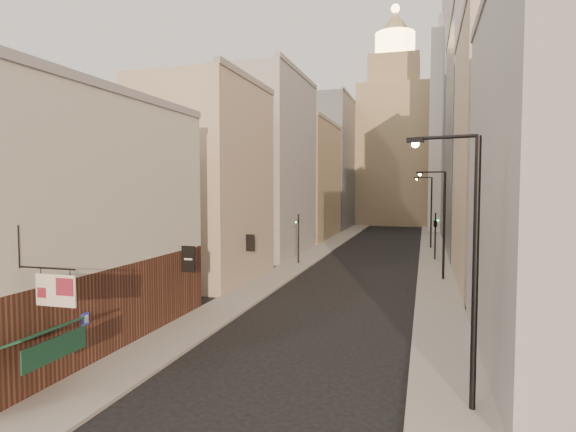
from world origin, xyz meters
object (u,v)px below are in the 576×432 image
object	(u,v)px
streetlamp_far	(429,208)
traffic_light_left	(298,229)
clock_tower	(394,139)
streetlamp_mid	(441,218)
white_tower	(454,124)
streetlamp_near	(468,255)
traffic_light_right	(435,224)

from	to	relation	value
streetlamp_far	traffic_light_left	bearing A→B (deg)	-106.62
clock_tower	streetlamp_mid	world-z (taller)	clock_tower
white_tower	streetlamp_far	distance (m)	29.90
clock_tower	streetlamp_near	bearing A→B (deg)	-84.69
white_tower	streetlamp_mid	world-z (taller)	white_tower
streetlamp_near	streetlamp_far	distance (m)	44.93
clock_tower	traffic_light_left	distance (m)	58.69
streetlamp_near	traffic_light_right	xyz separation A→B (m)	(-0.36, 34.91, -1.50)
streetlamp_mid	traffic_light_right	distance (m)	11.04
clock_tower	traffic_light_right	bearing A→B (deg)	-81.45
traffic_light_left	traffic_light_right	size ratio (longest dim) A/B	1.00
streetlamp_near	traffic_light_right	bearing A→B (deg)	104.76
clock_tower	streetlamp_far	distance (m)	42.86
streetlamp_mid	traffic_light_right	world-z (taller)	streetlamp_mid
streetlamp_mid	traffic_light_right	bearing A→B (deg)	93.96
streetlamp_far	traffic_light_right	distance (m)	10.10
white_tower	traffic_light_left	bearing A→B (deg)	-111.07
clock_tower	streetlamp_far	world-z (taller)	clock_tower
streetlamp_near	streetlamp_far	size ratio (longest dim) A/B	1.06
traffic_light_left	streetlamp_far	bearing A→B (deg)	-130.01
streetlamp_near	traffic_light_right	size ratio (longest dim) A/B	1.88
streetlamp_far	clock_tower	bearing A→B (deg)	120.66
streetlamp_far	traffic_light_right	size ratio (longest dim) A/B	1.78
streetlamp_far	streetlamp_mid	bearing A→B (deg)	-67.14
white_tower	streetlamp_mid	xyz separation A→B (m)	(-3.20, -47.36, -13.50)
white_tower	traffic_light_right	xyz separation A→B (m)	(-3.43, -36.39, -14.73)
traffic_light_right	streetlamp_far	bearing A→B (deg)	-73.35
traffic_light_left	streetlamp_mid	bearing A→B (deg)	158.09
streetlamp_near	streetlamp_far	world-z (taller)	streetlamp_near
streetlamp_mid	streetlamp_far	size ratio (longest dim) A/B	1.00
streetlamp_near	traffic_light_right	world-z (taller)	streetlamp_near
traffic_light_right	streetlamp_near	bearing A→B (deg)	104.16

